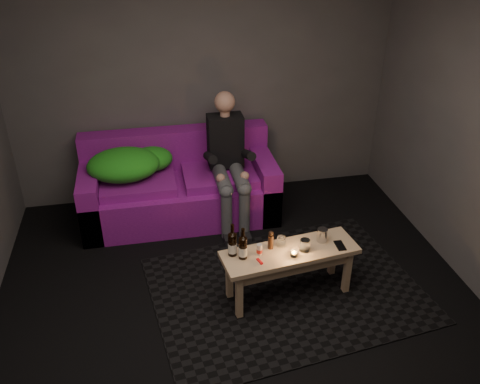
{
  "coord_description": "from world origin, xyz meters",
  "views": [
    {
      "loc": [
        -0.62,
        -2.85,
        2.91
      ],
      "look_at": [
        0.19,
        1.2,
        0.54
      ],
      "focal_mm": 38.0,
      "sensor_mm": 36.0,
      "label": 1
    }
  ],
  "objects_px": {
    "person": "(228,158)",
    "sofa": "(179,187)",
    "beer_bottle_a": "(232,244)",
    "coffee_table": "(290,258)",
    "steel_cup": "(322,235)",
    "beer_bottle_b": "(243,247)"
  },
  "relations": [
    {
      "from": "person",
      "to": "beer_bottle_b",
      "type": "height_order",
      "value": "person"
    },
    {
      "from": "beer_bottle_a",
      "to": "steel_cup",
      "type": "height_order",
      "value": "beer_bottle_a"
    },
    {
      "from": "sofa",
      "to": "coffee_table",
      "type": "xyz_separation_m",
      "value": [
        0.77,
        -1.49,
        0.07
      ]
    },
    {
      "from": "sofa",
      "to": "person",
      "type": "relative_size",
      "value": 1.5
    },
    {
      "from": "person",
      "to": "beer_bottle_a",
      "type": "distance_m",
      "value": 1.31
    },
    {
      "from": "person",
      "to": "coffee_table",
      "type": "relative_size",
      "value": 1.14
    },
    {
      "from": "coffee_table",
      "to": "steel_cup",
      "type": "xyz_separation_m",
      "value": [
        0.29,
        0.08,
        0.14
      ]
    },
    {
      "from": "sofa",
      "to": "beer_bottle_a",
      "type": "xyz_separation_m",
      "value": [
        0.3,
        -1.45,
        0.26
      ]
    },
    {
      "from": "sofa",
      "to": "person",
      "type": "height_order",
      "value": "person"
    },
    {
      "from": "coffee_table",
      "to": "person",
      "type": "bearing_deg",
      "value": 101.53
    },
    {
      "from": "coffee_table",
      "to": "steel_cup",
      "type": "bearing_deg",
      "value": 14.35
    },
    {
      "from": "sofa",
      "to": "steel_cup",
      "type": "xyz_separation_m",
      "value": [
        1.06,
        -1.41,
        0.21
      ]
    },
    {
      "from": "sofa",
      "to": "person",
      "type": "distance_m",
      "value": 0.64
    },
    {
      "from": "beer_bottle_a",
      "to": "steel_cup",
      "type": "relative_size",
      "value": 2.46
    },
    {
      "from": "coffee_table",
      "to": "beer_bottle_a",
      "type": "distance_m",
      "value": 0.51
    },
    {
      "from": "person",
      "to": "sofa",
      "type": "bearing_deg",
      "value": 162.12
    },
    {
      "from": "sofa",
      "to": "beer_bottle_b",
      "type": "distance_m",
      "value": 1.57
    },
    {
      "from": "coffee_table",
      "to": "beer_bottle_a",
      "type": "xyz_separation_m",
      "value": [
        -0.47,
        0.04,
        0.19
      ]
    },
    {
      "from": "beer_bottle_a",
      "to": "beer_bottle_b",
      "type": "relative_size",
      "value": 1.04
    },
    {
      "from": "person",
      "to": "coffee_table",
      "type": "height_order",
      "value": "person"
    },
    {
      "from": "coffee_table",
      "to": "beer_bottle_b",
      "type": "distance_m",
      "value": 0.44
    },
    {
      "from": "coffee_table",
      "to": "beer_bottle_a",
      "type": "relative_size",
      "value": 4.03
    }
  ]
}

